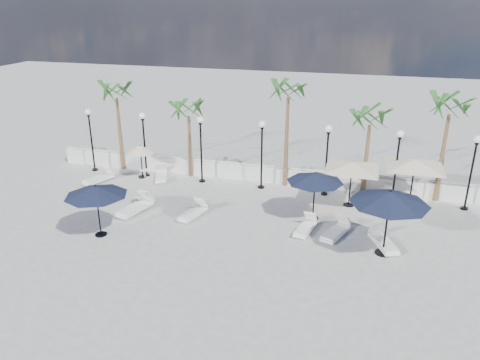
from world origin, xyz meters
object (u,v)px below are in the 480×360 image
(lounger_5, at_px, (384,242))
(lounger_7, at_px, (384,198))
(lounger_3, at_px, (161,175))
(parasol_navy_mid, at_px, (315,178))
(lounger_4, at_px, (336,231))
(parasol_navy_left, at_px, (96,191))
(lounger_1, at_px, (193,213))
(parasol_cream_sq_b, at_px, (416,159))
(parasol_navy_right, at_px, (390,198))
(lounger_6, at_px, (305,227))
(lounger_0, at_px, (98,178))
(lounger_2, at_px, (135,207))
(parasol_cream_sq_a, at_px, (352,162))
(parasol_cream_small, at_px, (140,149))

(lounger_5, bearing_deg, lounger_7, 66.48)
(lounger_3, height_order, parasol_navy_mid, parasol_navy_mid)
(lounger_4, xyz_separation_m, parasol_navy_left, (-10.14, -2.70, 1.89))
(lounger_1, bearing_deg, parasol_cream_sq_b, 36.17)
(parasol_navy_left, distance_m, parasol_navy_right, 12.30)
(lounger_3, bearing_deg, parasol_navy_left, -109.68)
(parasol_navy_right, bearing_deg, lounger_4, 153.99)
(lounger_6, bearing_deg, lounger_0, 178.02)
(lounger_7, relative_size, parasol_cream_sq_b, 0.38)
(parasol_cream_sq_b, bearing_deg, lounger_1, -157.48)
(lounger_2, xyz_separation_m, lounger_4, (9.75, 0.13, -0.03))
(lounger_6, relative_size, parasol_cream_sq_b, 0.34)
(lounger_0, distance_m, parasol_cream_sq_a, 14.25)
(parasol_cream_sq_b, bearing_deg, lounger_6, -137.68)
(parasol_cream_sq_a, distance_m, parasol_cream_sq_b, 3.09)
(lounger_2, distance_m, lounger_3, 4.55)
(lounger_7, xyz_separation_m, parasol_navy_left, (-12.22, -7.07, 1.89))
(lounger_1, height_order, lounger_3, lounger_3)
(lounger_2, xyz_separation_m, parasol_navy_right, (11.79, -0.87, 2.26))
(lounger_5, xyz_separation_m, parasol_navy_mid, (-3.25, 1.93, 1.87))
(lounger_1, relative_size, parasol_navy_mid, 0.71)
(lounger_7, bearing_deg, parasol_cream_small, -156.83)
(lounger_6, bearing_deg, lounger_7, 62.65)
(lounger_0, distance_m, parasol_navy_mid, 12.73)
(lounger_5, bearing_deg, parasol_navy_mid, 126.25)
(lounger_2, bearing_deg, parasol_cream_sq_a, 33.35)
(lounger_1, bearing_deg, lounger_6, 12.91)
(lounger_3, xyz_separation_m, parasol_cream_sq_b, (13.80, -0.02, 2.26))
(lounger_2, distance_m, lounger_6, 8.40)
(lounger_7, xyz_separation_m, parasol_cream_sq_a, (-1.71, -0.82, 2.09))
(lounger_4, height_order, parasol_navy_right, parasol_navy_right)
(parasol_cream_small, bearing_deg, lounger_4, -20.54)
(lounger_6, bearing_deg, lounger_3, 165.94)
(lounger_2, height_order, parasol_cream_sq_a, parasol_cream_sq_a)
(lounger_3, bearing_deg, lounger_5, -43.12)
(lounger_1, bearing_deg, lounger_2, -161.20)
(lounger_2, relative_size, lounger_6, 1.22)
(lounger_1, distance_m, parasol_navy_mid, 6.08)
(lounger_1, distance_m, parasol_cream_sq_b, 11.24)
(lounger_5, distance_m, parasol_cream_sq_a, 4.78)
(parasol_cream_sq_a, distance_m, parasol_cream_small, 12.03)
(lounger_1, bearing_deg, lounger_7, 39.10)
(lounger_3, bearing_deg, parasol_cream_small, 158.73)
(lounger_0, distance_m, lounger_4, 14.03)
(parasol_cream_sq_a, bearing_deg, parasol_navy_right, -69.84)
(lounger_0, distance_m, lounger_1, 7.45)
(lounger_0, height_order, parasol_navy_mid, parasol_navy_mid)
(parasol_cream_small, bearing_deg, lounger_5, -19.20)
(lounger_7, xyz_separation_m, parasol_navy_mid, (-3.29, -2.85, 1.87))
(lounger_0, height_order, lounger_6, lounger_0)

